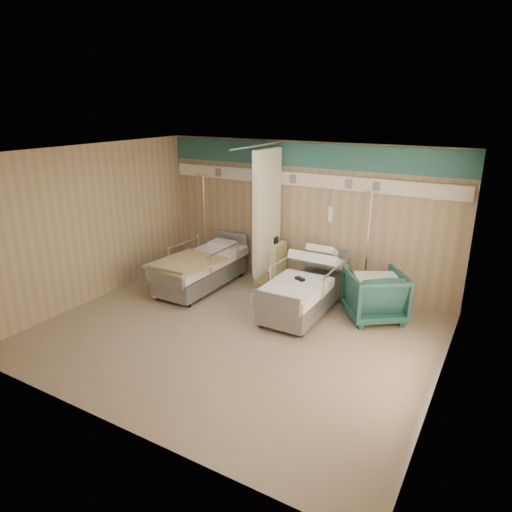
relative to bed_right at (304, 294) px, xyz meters
The scene contains 13 objects.
ground 1.47m from the bed_right, 114.78° to the right, with size 6.00×5.00×0.00m, color gray.
room_walls 1.97m from the bed_right, 121.10° to the right, with size 6.04×5.04×2.82m.
bed_right is the anchor object (origin of this frame).
bed_left 2.20m from the bed_right, behind, with size 1.00×2.16×0.63m, color white, non-canonical shape.
bedside_cabinet 1.46m from the bed_right, 141.95° to the left, with size 0.50×0.48×0.85m, color #DEDC8A.
visitor_armchair 1.18m from the bed_right, 16.63° to the left, with size 0.90×0.92×0.84m, color #1C4641.
waffle_blanket 1.33m from the bed_right, 16.80° to the left, with size 0.68×0.61×0.08m, color silver.
iv_stand_right 1.24m from the bed_right, 52.06° to the left, with size 0.36×0.36×2.02m.
iv_stand_left 2.94m from the bed_right, 161.22° to the left, with size 0.37×0.37×2.06m.
call_remote 0.37m from the bed_right, 99.92° to the right, with size 0.18×0.08×0.04m, color black.
tan_blanket 2.27m from the bed_right, 168.13° to the right, with size 1.01×1.27×0.04m, color tan.
toiletry_bag 1.56m from the bed_right, 141.50° to the left, with size 0.23×0.15×0.13m, color black.
white_cup 1.79m from the bed_right, 142.80° to the left, with size 0.08×0.08×0.12m, color white.
Camera 1 is at (3.50, -5.42, 3.47)m, focal length 32.00 mm.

